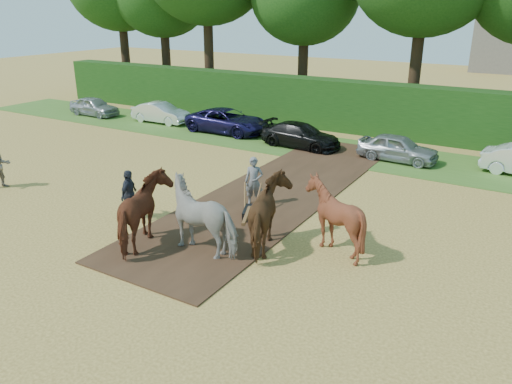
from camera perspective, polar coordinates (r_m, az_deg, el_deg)
The scene contains 7 objects.
ground at distance 16.17m, azimuth -14.18°, elevation -6.39°, with size 120.00×120.00×0.00m, color gold.
earth_strip at distance 20.50m, azimuth 2.62°, elevation 0.17°, with size 4.50×17.00×0.05m, color #472D1C.
grass_verge at distance 27.14m, azimuth 6.87°, elevation 5.12°, with size 50.00×5.00×0.03m, color #38601E.
hedgerow at distance 30.88m, azimuth 10.48°, elevation 9.63°, with size 46.00×1.60×3.00m, color #14380F.
spectator_far at distance 18.13m, azimuth -14.29°, elevation -0.31°, with size 1.05×0.44×1.79m, color #272B35.
plough_team at distance 15.39m, azimuth -1.89°, elevation -2.53°, with size 7.49×6.53×2.27m.
parked_cars at distance 26.73m, azimuth 8.26°, elevation 6.29°, with size 36.39×2.96×1.41m.
Camera 1 is at (10.53, -9.98, 7.14)m, focal length 35.00 mm.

